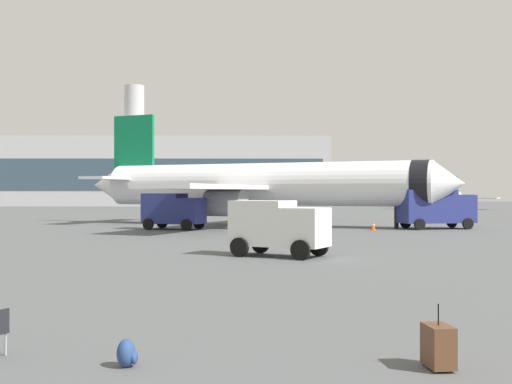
{
  "coord_description": "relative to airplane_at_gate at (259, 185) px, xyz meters",
  "views": [
    {
      "loc": [
        0.12,
        -5.67,
        2.99
      ],
      "look_at": [
        0.48,
        30.96,
        3.0
      ],
      "focal_mm": 44.87,
      "sensor_mm": 36.0,
      "label": 1
    }
  ],
  "objects": [
    {
      "name": "service_truck",
      "position": [
        -7.02,
        -6.05,
        -2.05
      ],
      "size": [
        5.27,
        3.85,
        2.9
      ],
      "color": "navy",
      "rests_on": "ground"
    },
    {
      "name": "safety_cone_far",
      "position": [
        8.78,
        -7.64,
        -3.28
      ],
      "size": [
        0.44,
        0.44,
        0.77
      ],
      "color": "#F2590C",
      "rests_on": "ground"
    },
    {
      "name": "safety_cone_outer",
      "position": [
        -1.73,
        -16.41,
        -3.32
      ],
      "size": [
        0.44,
        0.44,
        0.68
      ],
      "color": "#F2590C",
      "rests_on": "ground"
    },
    {
      "name": "airplane_taxiing",
      "position": [
        33.42,
        55.49,
        -1.53
      ],
      "size": [
        17.11,
        18.48,
        6.12
      ],
      "color": "silver",
      "rests_on": "ground"
    },
    {
      "name": "cargo_van",
      "position": [
        0.46,
        -27.71,
        -2.21
      ],
      "size": [
        4.82,
        3.95,
        2.6
      ],
      "color": "white",
      "rests_on": "ground"
    },
    {
      "name": "safety_cone_near",
      "position": [
        0.51,
        -14.95,
        -3.29
      ],
      "size": [
        0.44,
        0.44,
        0.73
      ],
      "color": "#F2590C",
      "rests_on": "ground"
    },
    {
      "name": "rolling_suitcase",
      "position": [
        2.33,
        -46.61,
        -3.27
      ],
      "size": [
        0.47,
        0.68,
        1.1
      ],
      "color": "brown",
      "rests_on": "ground"
    },
    {
      "name": "fuel_truck",
      "position": [
        14.27,
        -5.49,
        -1.88
      ],
      "size": [
        6.36,
        3.71,
        3.2
      ],
      "color": "navy",
      "rests_on": "ground"
    },
    {
      "name": "airplane_at_gate",
      "position": [
        0.0,
        0.0,
        0.0
      ],
      "size": [
        34.11,
        31.31,
        10.5
      ],
      "color": "white",
      "rests_on": "ground"
    },
    {
      "name": "safety_cone_mid",
      "position": [
        3.39,
        3.97,
        -3.26
      ],
      "size": [
        0.44,
        0.44,
        0.81
      ],
      "color": "#F2590C",
      "rests_on": "ground"
    },
    {
      "name": "traveller_backpack",
      "position": [
        -2.95,
        -46.44,
        -3.42
      ],
      "size": [
        0.36,
        0.4,
        0.48
      ],
      "color": "navy",
      "rests_on": "ground"
    },
    {
      "name": "terminal_building",
      "position": [
        -20.3,
        86.29,
        3.97
      ],
      "size": [
        73.27,
        18.01,
        26.95
      ],
      "color": "#B2B2B7",
      "rests_on": "ground"
    }
  ]
}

